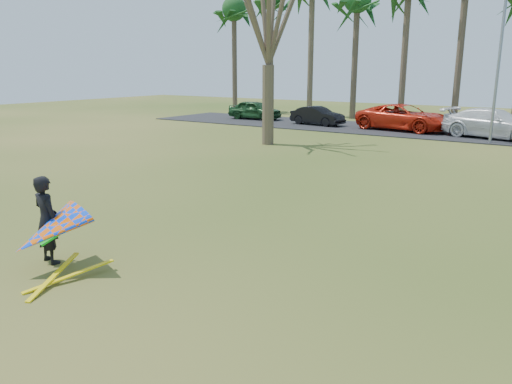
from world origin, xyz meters
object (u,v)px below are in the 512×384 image
Objects in this scene: streetlight at (502,60)px; car_0 at (255,110)px; car_1 at (317,116)px; car_2 at (404,117)px; car_3 at (494,124)px; bare_tree_left at (269,10)px; kite_flyer at (49,229)px.

streetlight is 18.82m from car_0.
car_0 is (-18.13, 3.48, -3.67)m from streetlight.
streetlight reaches higher than car_1.
car_1 is at bearing 101.32° from car_2.
bare_tree_left is at bearing 145.59° from car_3.
car_1 is (-12.09, 2.60, -3.75)m from streetlight.
bare_tree_left is 2.24× the size of car_0.
bare_tree_left reaches higher than car_2.
car_3 is 26.48m from kite_flyer.
bare_tree_left is at bearing 108.53° from kite_flyer.
kite_flyer reaches higher than car_0.
car_1 is at bearing -100.31° from car_0.
streetlight is at bearing -102.90° from car_0.
car_1 is 11.75m from car_3.
streetlight is 1.37× the size of car_3.
streetlight is (10.16, 7.00, -2.45)m from bare_tree_left.
bare_tree_left is at bearing 165.36° from car_2.
car_0 is 12.19m from car_2.
car_3 is (5.59, -0.89, -0.00)m from car_2.
kite_flyer is (-4.42, -24.14, -3.60)m from streetlight.
car_1 is at bearing 106.02° from kite_flyer.
car_2 is 27.11m from kite_flyer.
car_2 is 5.66m from car_3.
kite_flyer is at bearing -71.47° from bare_tree_left.
kite_flyer is at bearing -155.63° from car_0.
car_0 is 6.10m from car_1.
bare_tree_left reaches higher than car_0.
car_2 is at bearing 93.25° from kite_flyer.
streetlight reaches higher than car_3.
car_1 is 0.68× the size of car_3.
car_0 is at bearing 169.13° from streetlight.
kite_flyer is (-4.06, -26.17, -0.04)m from car_3.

